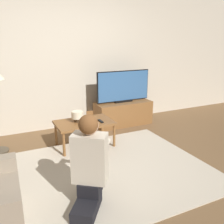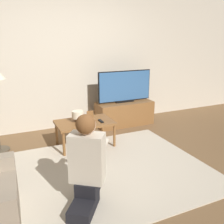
# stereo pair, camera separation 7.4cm
# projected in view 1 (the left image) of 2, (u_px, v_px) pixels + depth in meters

# --- Properties ---
(ground_plane) EXTENTS (10.00, 10.00, 0.00)m
(ground_plane) POSITION_uv_depth(u_px,v_px,m) (106.00, 172.00, 3.22)
(ground_plane) COLOR brown
(wall_back) EXTENTS (10.00, 0.06, 2.60)m
(wall_back) POSITION_uv_depth(u_px,v_px,m) (62.00, 58.00, 4.51)
(wall_back) COLOR beige
(wall_back) RESTS_ON ground_plane
(rug) EXTENTS (2.61, 2.10, 0.02)m
(rug) POSITION_uv_depth(u_px,v_px,m) (106.00, 171.00, 3.21)
(rug) COLOR beige
(rug) RESTS_ON ground_plane
(tv_stand) EXTENTS (1.11, 0.43, 0.46)m
(tv_stand) POSITION_uv_depth(u_px,v_px,m) (123.00, 113.00, 4.92)
(tv_stand) COLOR brown
(tv_stand) RESTS_ON ground_plane
(tv) EXTENTS (1.09, 0.08, 0.61)m
(tv) POSITION_uv_depth(u_px,v_px,m) (123.00, 86.00, 4.77)
(tv) COLOR black
(tv) RESTS_ON tv_stand
(coffee_table) EXTENTS (0.88, 0.55, 0.41)m
(coffee_table) POSITION_uv_depth(u_px,v_px,m) (84.00, 124.00, 3.87)
(coffee_table) COLOR brown
(coffee_table) RESTS_ON ground_plane
(person_kneeling) EXTENTS (0.65, 0.76, 0.96)m
(person_kneeling) POSITION_uv_depth(u_px,v_px,m) (90.00, 161.00, 2.46)
(person_kneeling) COLOR black
(person_kneeling) RESTS_ON rug
(picture_frame) EXTENTS (0.11, 0.01, 0.15)m
(picture_frame) POSITION_uv_depth(u_px,v_px,m) (90.00, 115.00, 3.92)
(picture_frame) COLOR brown
(picture_frame) RESTS_ON coffee_table
(table_lamp) EXTENTS (0.18, 0.18, 0.17)m
(table_lamp) POSITION_uv_depth(u_px,v_px,m) (77.00, 115.00, 3.83)
(table_lamp) COLOR #4C3823
(table_lamp) RESTS_ON coffee_table
(remote) EXTENTS (0.04, 0.15, 0.02)m
(remote) POSITION_uv_depth(u_px,v_px,m) (101.00, 121.00, 3.86)
(remote) COLOR black
(remote) RESTS_ON coffee_table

